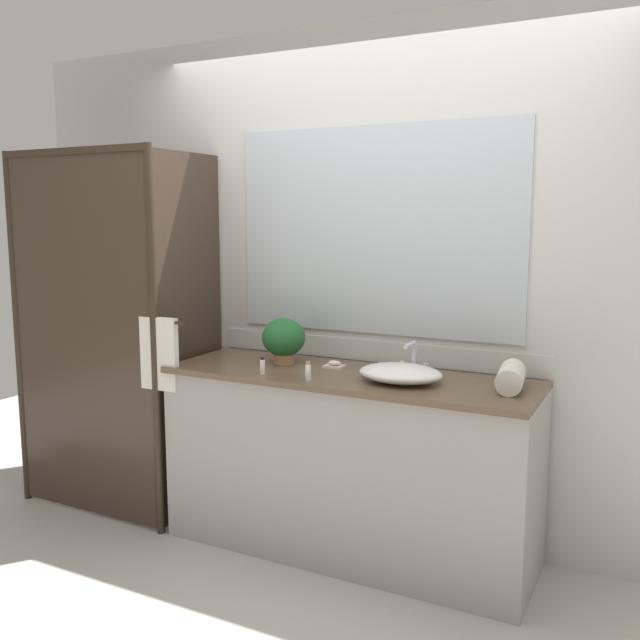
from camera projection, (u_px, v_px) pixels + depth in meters
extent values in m
plane|color=#B7B2A8|center=(347.00, 550.00, 3.45)|extent=(8.00, 8.00, 0.00)
cube|color=silver|center=(377.00, 284.00, 3.56)|extent=(4.40, 0.05, 2.60)
cube|color=silver|center=(374.00, 351.00, 3.59)|extent=(1.80, 0.01, 0.11)
cube|color=silver|center=(375.00, 231.00, 3.49)|extent=(1.53, 0.01, 1.05)
cube|color=#9E9993|center=(348.00, 466.00, 3.39)|extent=(1.80, 0.56, 0.87)
cube|color=brown|center=(348.00, 377.00, 3.32)|extent=(1.80, 0.58, 0.03)
cylinder|color=#2D2319|center=(17.00, 331.00, 3.94)|extent=(0.04, 0.04, 2.00)
cylinder|color=#2D2319|center=(155.00, 346.00, 3.49)|extent=(0.04, 0.04, 2.00)
cube|color=#2D2319|center=(72.00, 151.00, 3.57)|extent=(1.00, 0.04, 0.04)
cube|color=#382B21|center=(82.00, 338.00, 3.72)|extent=(0.96, 0.01, 1.96)
cube|color=#382B21|center=(190.00, 337.00, 3.74)|extent=(0.01, 0.57, 1.96)
cylinder|color=#2D2319|center=(158.00, 321.00, 3.47)|extent=(0.32, 0.02, 0.02)
cube|color=silver|center=(159.00, 354.00, 3.50)|extent=(0.22, 0.04, 0.37)
ellipsoid|color=white|center=(400.00, 373.00, 3.14)|extent=(0.39, 0.30, 0.08)
cube|color=silver|center=(414.00, 372.00, 3.31)|extent=(0.17, 0.04, 0.02)
cylinder|color=silver|center=(414.00, 356.00, 3.30)|extent=(0.02, 0.02, 0.14)
cylinder|color=silver|center=(410.00, 345.00, 3.23)|extent=(0.02, 0.12, 0.02)
cylinder|color=silver|center=(402.00, 365.00, 3.33)|extent=(0.02, 0.02, 0.04)
cylinder|color=silver|center=(426.00, 367.00, 3.28)|extent=(0.02, 0.02, 0.04)
cylinder|color=#B77A51|center=(284.00, 358.00, 3.55)|extent=(0.11, 0.11, 0.05)
ellipsoid|color=#225C2B|center=(284.00, 337.00, 3.54)|extent=(0.22, 0.22, 0.20)
cube|color=silver|center=(334.00, 366.00, 3.45)|extent=(0.10, 0.07, 0.01)
ellipsoid|color=silver|center=(334.00, 363.00, 3.45)|extent=(0.07, 0.04, 0.02)
cylinder|color=white|center=(262.00, 367.00, 3.31)|extent=(0.03, 0.03, 0.07)
cylinder|color=black|center=(262.00, 358.00, 3.30)|extent=(0.02, 0.02, 0.01)
cylinder|color=white|center=(308.00, 372.00, 3.18)|extent=(0.03, 0.03, 0.07)
cylinder|color=#9E895B|center=(308.00, 363.00, 3.17)|extent=(0.02, 0.02, 0.01)
cylinder|color=silver|center=(511.00, 377.00, 3.00)|extent=(0.15, 0.27, 0.11)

